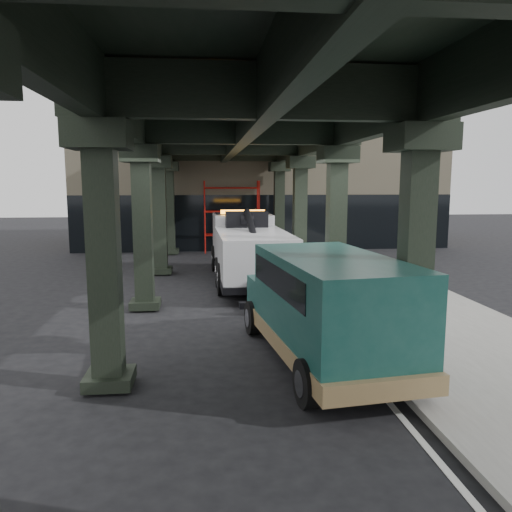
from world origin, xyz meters
TOP-DOWN VIEW (x-y plane):
  - ground at (0.00, 0.00)m, footprint 90.00×90.00m
  - sidewalk at (4.50, 2.00)m, footprint 5.00×40.00m
  - lane_stripe at (1.70, 2.00)m, footprint 0.12×38.00m
  - viaduct at (-0.40, 2.00)m, footprint 7.40×32.00m
  - building at (2.00, 20.00)m, footprint 22.00×10.00m
  - scaffolding at (0.00, 14.64)m, footprint 3.08×0.88m
  - tow_truck at (0.15, 6.10)m, footprint 2.83×8.88m
  - towed_van at (1.01, -3.20)m, footprint 2.99×6.19m

SIDE VIEW (x-z plane):
  - ground at x=0.00m, z-range 0.00..0.00m
  - lane_stripe at x=1.70m, z-range 0.00..0.01m
  - sidewalk at x=4.50m, z-range 0.00..0.15m
  - towed_van at x=1.01m, z-range 0.09..2.51m
  - tow_truck at x=0.15m, z-range -0.04..2.85m
  - scaffolding at x=0.00m, z-range 0.11..4.11m
  - building at x=2.00m, z-range 0.00..8.00m
  - viaduct at x=-0.40m, z-range 2.26..8.66m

